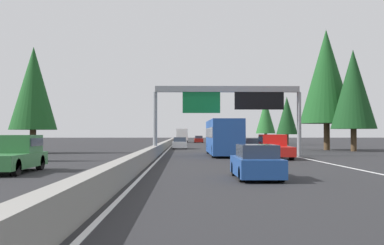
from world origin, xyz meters
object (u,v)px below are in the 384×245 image
(box_truck_distant_b, at_px, (182,135))
(conifer_right_mid, at_px, (326,76))
(sedan_far_center, at_px, (252,146))
(conifer_right_near, at_px, (353,89))
(conifer_left_near, at_px, (33,88))
(sedan_mid_center, at_px, (256,163))
(bus_far_right, at_px, (223,136))
(oncoming_near, at_px, (14,154))
(sedan_distant_a, at_px, (199,139))
(minivan_mid_left, at_px, (236,141))
(conifer_right_far, at_px, (287,116))
(sedan_mid_right, at_px, (180,143))
(conifer_right_distant, at_px, (266,116))
(sign_gantry_overhead, at_px, (229,100))
(pickup_near_right, at_px, (274,147))

(box_truck_distant_b, distance_m, conifer_right_mid, 52.68)
(sedan_far_center, xyz_separation_m, conifer_right_mid, (7.71, -9.90, 7.96))
(conifer_right_near, height_order, conifer_left_near, conifer_right_near)
(sedan_mid_center, bearing_deg, bus_far_right, -0.97)
(oncoming_near, bearing_deg, sedan_distant_a, 171.27)
(minivan_mid_left, xyz_separation_m, conifer_left_near, (-16.92, 21.87, 5.44))
(bus_far_right, height_order, conifer_right_far, conifer_right_far)
(sedan_mid_right, distance_m, conifer_left_near, 20.13)
(sedan_mid_right, relative_size, conifer_right_distant, 0.50)
(sign_gantry_overhead, distance_m, conifer_left_near, 19.89)
(pickup_near_right, bearing_deg, bus_far_right, 33.78)
(box_truck_distant_b, bearing_deg, conifer_right_mid, -160.84)
(sign_gantry_overhead, distance_m, pickup_near_right, 6.22)
(box_truck_distant_b, relative_size, sedan_far_center, 1.93)
(pickup_near_right, bearing_deg, sedan_mid_right, 17.82)
(sedan_distant_a, bearing_deg, minivan_mid_left, -173.67)
(sign_gantry_overhead, height_order, pickup_near_right, sign_gantry_overhead)
(box_truck_distant_b, xyz_separation_m, pickup_near_right, (-68.14, -7.35, -0.70))
(sign_gantry_overhead, bearing_deg, conifer_right_near, -53.03)
(sedan_mid_center, height_order, conifer_right_mid, conifer_right_mid)
(conifer_right_near, relative_size, conifer_left_near, 1.06)
(sedan_distant_a, distance_m, conifer_right_far, 24.46)
(box_truck_distant_b, bearing_deg, sign_gantry_overhead, -176.20)
(sign_gantry_overhead, relative_size, conifer_right_near, 1.14)
(sedan_mid_right, xyz_separation_m, oncoming_near, (-35.97, 7.99, 0.23))
(pickup_near_right, relative_size, conifer_right_far, 0.68)
(sedan_mid_right, xyz_separation_m, conifer_right_distant, (34.47, -16.77, 4.69))
(sedan_distant_a, distance_m, oncoming_near, 76.43)
(sedan_mid_right, relative_size, conifer_right_far, 0.54)
(box_truck_distant_b, relative_size, pickup_near_right, 1.52)
(sign_gantry_overhead, bearing_deg, conifer_right_distant, -12.92)
(bus_far_right, bearing_deg, conifer_right_far, -20.06)
(minivan_mid_left, distance_m, conifer_right_mid, 14.98)
(sedan_far_center, bearing_deg, conifer_left_near, 92.07)
(pickup_near_right, height_order, conifer_right_mid, conifer_right_mid)
(bus_far_right, relative_size, conifer_right_mid, 0.81)
(conifer_right_far, xyz_separation_m, conifer_right_distant, (14.25, 1.17, 0.41))
(oncoming_near, distance_m, conifer_left_near, 24.50)
(sedan_far_center, distance_m, conifer_right_mid, 14.86)
(sedan_distant_a, bearing_deg, box_truck_distant_b, 33.29)
(bus_far_right, bearing_deg, oncoming_near, 146.28)
(bus_far_right, xyz_separation_m, oncoming_near, (-17.94, 11.97, -0.80))
(minivan_mid_left, distance_m, sedan_distant_a, 35.82)
(sedan_mid_center, distance_m, conifer_right_near, 35.29)
(conifer_right_mid, bearing_deg, oncoming_near, 141.29)
(sedan_mid_center, relative_size, sedan_mid_right, 1.00)
(sedan_distant_a, bearing_deg, oncoming_near, 171.27)
(sign_gantry_overhead, relative_size, conifer_right_far, 1.55)
(box_truck_distant_b, relative_size, conifer_right_mid, 0.60)
(conifer_right_mid, relative_size, conifer_right_far, 1.74)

